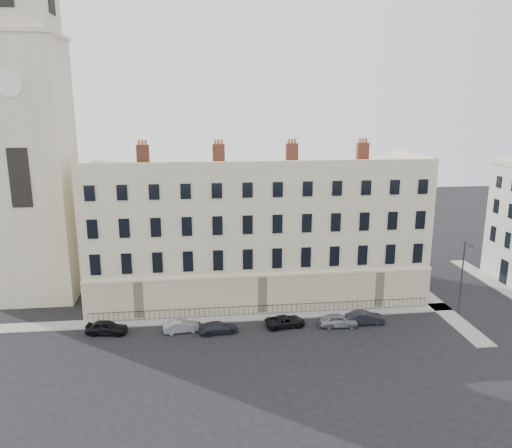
% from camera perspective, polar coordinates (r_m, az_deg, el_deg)
% --- Properties ---
extents(ground, '(160.00, 160.00, 0.00)m').
position_cam_1_polar(ground, '(48.65, 8.85, -12.46)').
color(ground, black).
rests_on(ground, ground).
extents(terrace, '(36.22, 12.22, 17.00)m').
position_cam_1_polar(terrace, '(56.03, -0.02, -0.58)').
color(terrace, beige).
rests_on(terrace, ground).
extents(church_tower, '(8.00, 8.13, 44.00)m').
position_cam_1_polar(church_tower, '(58.75, -24.63, 9.89)').
color(church_tower, beige).
rests_on(church_tower, ground).
extents(pavement_terrace, '(48.00, 2.00, 0.12)m').
position_cam_1_polar(pavement_terrace, '(51.60, -3.62, -10.65)').
color(pavement_terrace, gray).
rests_on(pavement_terrace, ground).
extents(pavement_east_return, '(2.00, 24.00, 0.12)m').
position_cam_1_polar(pavement_east_return, '(59.90, 18.96, -7.86)').
color(pavement_east_return, gray).
rests_on(pavement_east_return, ground).
extents(pavement_adjacent, '(2.00, 20.00, 0.12)m').
position_cam_1_polar(pavement_adjacent, '(66.32, 26.09, -6.45)').
color(pavement_adjacent, gray).
rests_on(pavement_adjacent, ground).
extents(railings, '(35.00, 0.04, 0.96)m').
position_cam_1_polar(railings, '(52.10, 0.80, -9.79)').
color(railings, black).
rests_on(railings, ground).
extents(car_a, '(4.05, 2.07, 1.32)m').
position_cam_1_polar(car_a, '(50.12, -16.70, -11.25)').
color(car_a, black).
rests_on(car_a, ground).
extents(car_b, '(3.63, 1.70, 1.15)m').
position_cam_1_polar(car_b, '(49.04, -8.47, -11.47)').
color(car_b, gray).
rests_on(car_b, ground).
extents(car_c, '(3.89, 1.93, 1.09)m').
position_cam_1_polar(car_c, '(48.48, -4.33, -11.71)').
color(car_c, '#22222D').
rests_on(car_c, ground).
extents(car_d, '(4.16, 2.35, 1.10)m').
position_cam_1_polar(car_d, '(49.68, 3.37, -11.03)').
color(car_d, black).
rests_on(car_d, ground).
extents(car_e, '(3.90, 1.74, 1.30)m').
position_cam_1_polar(car_e, '(50.20, 9.37, -10.80)').
color(car_e, gray).
rests_on(car_e, ground).
extents(car_f, '(3.84, 1.42, 1.26)m').
position_cam_1_polar(car_f, '(51.28, 12.34, -10.42)').
color(car_f, black).
rests_on(car_f, ground).
extents(streetlamp, '(0.45, 1.70, 7.92)m').
position_cam_1_polar(streetlamp, '(55.00, 22.52, -5.31)').
color(streetlamp, '#333439').
rests_on(streetlamp, ground).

